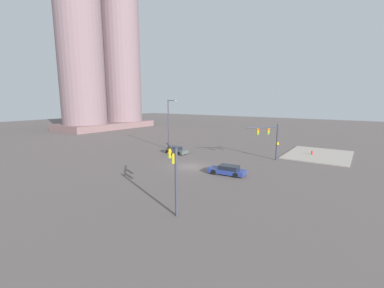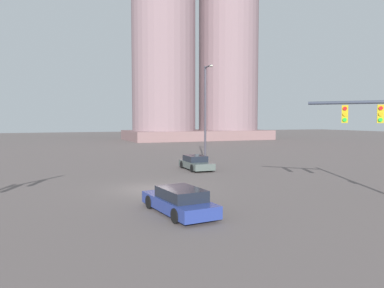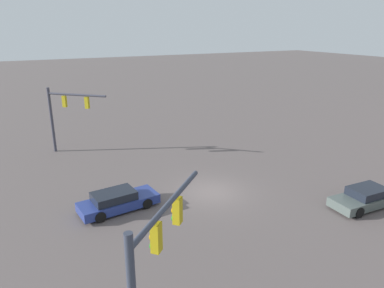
{
  "view_description": "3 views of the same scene",
  "coord_description": "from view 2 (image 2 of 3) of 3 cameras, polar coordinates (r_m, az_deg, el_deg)",
  "views": [
    {
      "loc": [
        -28.58,
        -20.07,
        9.31
      ],
      "look_at": [
        -1.32,
        -1.29,
        3.57
      ],
      "focal_mm": 23.61,
      "sensor_mm": 36.0,
      "label": 1
    },
    {
      "loc": [
        -6.24,
        -21.78,
        4.28
      ],
      "look_at": [
        2.61,
        -0.09,
        2.74
      ],
      "focal_mm": 34.42,
      "sensor_mm": 36.0,
      "label": 2
    },
    {
      "loc": [
        18.54,
        -11.02,
        10.46
      ],
      "look_at": [
        -2.14,
        -0.35,
        2.79
      ],
      "focal_mm": 33.42,
      "sensor_mm": 36.0,
      "label": 3
    }
  ],
  "objects": [
    {
      "name": "streetlamp_curved_arm",
      "position": [
        35.69,
        2.17,
        5.52
      ],
      "size": [
        0.58,
        2.36,
        9.45
      ],
      "rotation": [
        0.0,
        0.0,
        -1.72
      ],
      "color": "#3A3742",
      "rests_on": "ground"
    },
    {
      "name": "sedan_car_approaching",
      "position": [
        17.0,
        -2.0,
        -8.84
      ],
      "size": [
        2.27,
        4.86,
        1.21
      ],
      "rotation": [
        0.0,
        0.0,
        1.68
      ],
      "color": "navy",
      "rests_on": "ground"
    },
    {
      "name": "sedan_car_waiting_far",
      "position": [
        31.72,
        0.61,
        -2.96
      ],
      "size": [
        1.96,
        4.28,
        1.21
      ],
      "rotation": [
        0.0,
        0.0,
        -1.6
      ],
      "color": "#495350",
      "rests_on": "ground"
    },
    {
      "name": "ground_plane",
      "position": [
        23.05,
        -6.15,
        -6.97
      ],
      "size": [
        222.93,
        222.93,
        0.0
      ],
      "primitive_type": "plane",
      "color": "#5E5452"
    }
  ]
}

